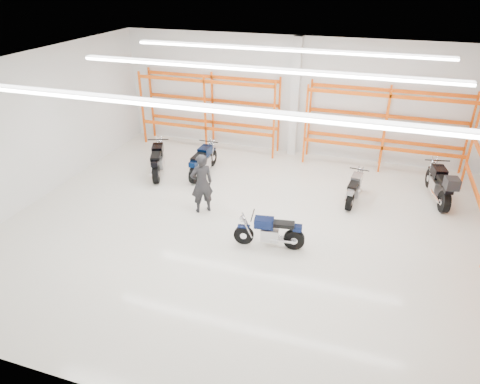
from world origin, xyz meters
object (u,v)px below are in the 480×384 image
(motorcycle_back_a, at_px, (158,161))
(structural_column, at_px, (295,98))
(motorcycle_back_c, at_px, (354,189))
(motorcycle_back_b, at_px, (202,162))
(motorcycle_back_d, at_px, (440,185))
(motorcycle_main, at_px, (272,232))
(standing_man, at_px, (202,183))

(motorcycle_back_a, bearing_deg, structural_column, 39.54)
(motorcycle_back_c, xyz_separation_m, structural_column, (-2.71, 3.34, 1.82))
(motorcycle_back_b, distance_m, motorcycle_back_c, 5.34)
(motorcycle_back_c, height_order, motorcycle_back_d, motorcycle_back_d)
(motorcycle_main, xyz_separation_m, motorcycle_back_b, (-3.48, 3.55, 0.07))
(motorcycle_main, relative_size, motorcycle_back_a, 0.88)
(motorcycle_back_b, distance_m, standing_man, 2.61)
(motorcycle_back_b, relative_size, motorcycle_back_c, 1.17)
(motorcycle_back_b, relative_size, standing_man, 1.17)
(standing_man, relative_size, structural_column, 0.42)
(motorcycle_back_a, height_order, structural_column, structural_column)
(structural_column, bearing_deg, motorcycle_back_b, -131.09)
(structural_column, bearing_deg, motorcycle_main, -82.59)
(motorcycle_back_a, height_order, motorcycle_back_c, motorcycle_back_a)
(motorcycle_back_b, distance_m, structural_column, 4.35)
(motorcycle_back_a, relative_size, motorcycle_back_c, 1.15)
(motorcycle_back_a, relative_size, structural_column, 0.48)
(motorcycle_back_d, bearing_deg, motorcycle_back_c, -162.47)
(motorcycle_back_b, xyz_separation_m, structural_column, (2.62, 3.01, 1.74))
(motorcycle_back_c, distance_m, standing_man, 4.83)
(motorcycle_back_a, height_order, standing_man, standing_man)
(motorcycle_main, height_order, motorcycle_back_a, motorcycle_back_a)
(motorcycle_back_b, bearing_deg, motorcycle_back_c, -3.56)
(motorcycle_back_d, bearing_deg, motorcycle_main, -137.63)
(motorcycle_back_a, bearing_deg, motorcycle_back_d, 5.54)
(motorcycle_main, distance_m, motorcycle_back_c, 3.71)
(motorcycle_back_c, bearing_deg, motorcycle_back_d, 17.53)
(motorcycle_back_b, distance_m, motorcycle_back_d, 7.91)
(structural_column, bearing_deg, motorcycle_back_c, -50.97)
(motorcycle_main, height_order, motorcycle_back_b, motorcycle_back_b)
(structural_column, bearing_deg, motorcycle_back_a, -140.46)
(motorcycle_main, height_order, motorcycle_back_d, motorcycle_back_d)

